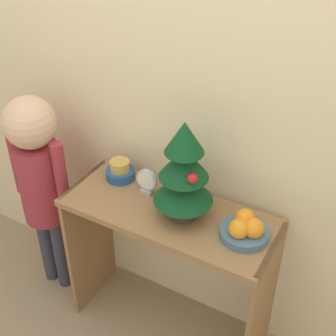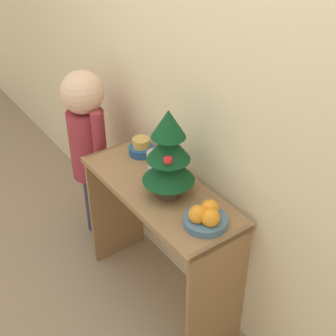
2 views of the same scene
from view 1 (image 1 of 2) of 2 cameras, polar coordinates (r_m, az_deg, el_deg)
back_wall at (r=1.88m, az=3.61°, el=10.51°), size 7.00×0.05×2.50m
console_table at (r=2.10m, az=0.05°, el=-9.34°), size 0.92×0.37×0.76m
mini_tree at (r=1.81m, az=1.93°, el=-0.47°), size 0.24×0.24×0.44m
fruit_bowl at (r=1.84m, az=9.38°, el=-7.32°), size 0.19×0.19×0.10m
singing_bowl at (r=2.14m, az=-5.85°, el=-0.39°), size 0.13×0.13×0.09m
desk_clock at (r=2.03m, az=-2.60°, el=-1.71°), size 0.10×0.04×0.12m
child_figure at (r=2.30m, az=-15.45°, el=-0.45°), size 0.33×0.24×1.13m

